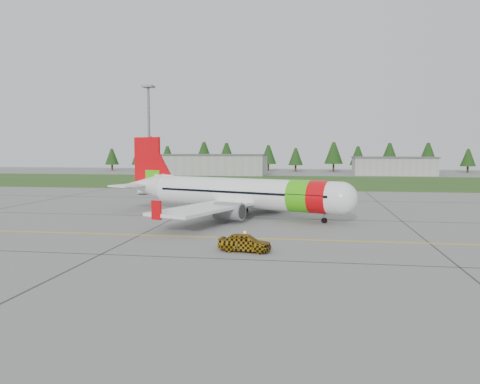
# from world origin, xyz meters

# --- Properties ---
(ground) EXTENTS (320.00, 320.00, 0.00)m
(ground) POSITION_xyz_m (0.00, 0.00, 0.00)
(ground) COLOR gray
(ground) RESTS_ON ground
(aircraft) EXTENTS (29.53, 28.06, 9.33)m
(aircraft) POSITION_xyz_m (-8.10, 21.33, 2.69)
(aircraft) COLOR white
(aircraft) RESTS_ON ground
(follow_me_car) EXTENTS (1.58, 1.80, 4.05)m
(follow_me_car) POSITION_xyz_m (-4.65, 2.71, 2.02)
(follow_me_car) COLOR #CF940B
(follow_me_car) RESTS_ON ground
(service_van) EXTENTS (1.84, 1.76, 4.69)m
(service_van) POSITION_xyz_m (-28.93, 46.73, 2.34)
(service_van) COLOR white
(service_van) RESTS_ON ground
(grass_strip) EXTENTS (320.00, 50.00, 0.03)m
(grass_strip) POSITION_xyz_m (0.00, 82.00, 0.01)
(grass_strip) COLOR #30561E
(grass_strip) RESTS_ON ground
(taxi_guideline) EXTENTS (120.00, 0.25, 0.02)m
(taxi_guideline) POSITION_xyz_m (0.00, 8.00, 0.01)
(taxi_guideline) COLOR gold
(taxi_guideline) RESTS_ON ground
(hangar_west) EXTENTS (32.00, 14.00, 6.00)m
(hangar_west) POSITION_xyz_m (-30.00, 110.00, 3.00)
(hangar_west) COLOR #A8A8A3
(hangar_west) RESTS_ON ground
(hangar_east) EXTENTS (24.00, 12.00, 5.20)m
(hangar_east) POSITION_xyz_m (25.00, 118.00, 2.60)
(hangar_east) COLOR #A8A8A3
(hangar_east) RESTS_ON ground
(floodlight_mast) EXTENTS (0.50, 0.50, 20.00)m
(floodlight_mast) POSITION_xyz_m (-32.00, 58.00, 10.00)
(floodlight_mast) COLOR slate
(floodlight_mast) RESTS_ON ground
(treeline) EXTENTS (160.00, 8.00, 10.00)m
(treeline) POSITION_xyz_m (0.00, 138.00, 5.00)
(treeline) COLOR #1C3F14
(treeline) RESTS_ON ground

